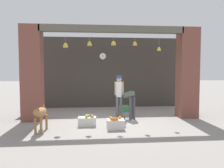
# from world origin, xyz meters

# --- Properties ---
(ground_plane) EXTENTS (60.00, 60.00, 0.00)m
(ground_plane) POSITION_xyz_m (0.00, 0.00, 0.00)
(ground_plane) COLOR gray
(shop_back_wall) EXTENTS (7.02, 0.12, 3.37)m
(shop_back_wall) POSITION_xyz_m (0.00, 2.93, 1.69)
(shop_back_wall) COLOR #38332D
(shop_back_wall) RESTS_ON ground_plane
(shop_pillar_left) EXTENTS (0.70, 0.60, 3.37)m
(shop_pillar_left) POSITION_xyz_m (-2.86, 0.30, 1.69)
(shop_pillar_left) COLOR brown
(shop_pillar_left) RESTS_ON ground_plane
(shop_pillar_right) EXTENTS (0.70, 0.60, 3.37)m
(shop_pillar_right) POSITION_xyz_m (2.86, 0.30, 1.69)
(shop_pillar_right) COLOR brown
(shop_pillar_right) RESTS_ON ground_plane
(storefront_awning) EXTENTS (5.12, 0.27, 0.88)m
(storefront_awning) POSITION_xyz_m (-0.02, 0.12, 3.22)
(storefront_awning) COLOR #5B564C
(dog) EXTENTS (0.33, 0.98, 0.76)m
(dog) POSITION_xyz_m (-2.25, -1.24, 0.53)
(dog) COLOR #9E7042
(dog) RESTS_ON ground_plane
(shopkeeper) EXTENTS (0.34, 0.27, 1.58)m
(shopkeeper) POSITION_xyz_m (0.28, 0.54, 0.92)
(shopkeeper) COLOR #56565B
(shopkeeper) RESTS_ON ground_plane
(worker_stooping) EXTENTS (0.49, 0.78, 1.06)m
(worker_stooping) POSITION_xyz_m (0.62, 0.32, 0.70)
(worker_stooping) COLOR #424247
(worker_stooping) RESTS_ON ground_plane
(fruit_crate_oranges) EXTENTS (0.53, 0.42, 0.38)m
(fruit_crate_oranges) POSITION_xyz_m (-0.04, -1.13, 0.16)
(fruit_crate_oranges) COLOR silver
(fruit_crate_oranges) RESTS_ON ground_plane
(fruit_crate_apples) EXTENTS (0.57, 0.33, 0.37)m
(fruit_crate_apples) POSITION_xyz_m (-0.91, -0.67, 0.15)
(fruit_crate_apples) COLOR silver
(fruit_crate_apples) RESTS_ON ground_plane
(produce_box_green) EXTENTS (0.44, 0.37, 0.26)m
(produce_box_green) POSITION_xyz_m (0.62, 1.61, 0.13)
(produce_box_green) COLOR #42844C
(produce_box_green) RESTS_ON ground_plane
(water_bottle) EXTENTS (0.07, 0.07, 0.30)m
(water_bottle) POSITION_xyz_m (0.28, -0.84, 0.14)
(water_bottle) COLOR #2D60AD
(water_bottle) RESTS_ON ground_plane
(wall_clock) EXTENTS (0.33, 0.03, 0.33)m
(wall_clock) POSITION_xyz_m (-0.22, 2.85, 2.47)
(wall_clock) COLOR black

